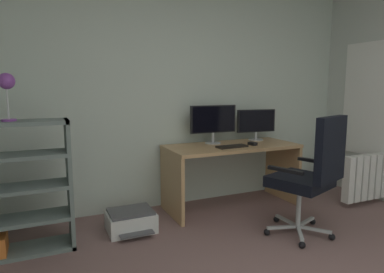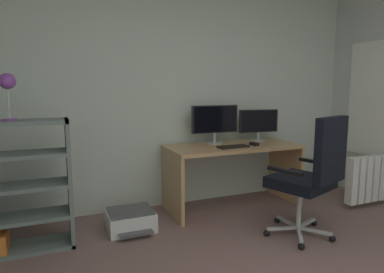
{
  "view_description": "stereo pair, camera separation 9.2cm",
  "coord_description": "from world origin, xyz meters",
  "views": [
    {
      "loc": [
        -1.32,
        -1.01,
        1.36
      ],
      "look_at": [
        -0.01,
        1.9,
        0.89
      ],
      "focal_mm": 31.46,
      "sensor_mm": 36.0,
      "label": 1
    },
    {
      "loc": [
        -1.24,
        -1.04,
        1.36
      ],
      "look_at": [
        -0.01,
        1.9,
        0.89
      ],
      "focal_mm": 31.46,
      "sensor_mm": 36.0,
      "label": 2
    }
  ],
  "objects": [
    {
      "name": "wall_back",
      "position": [
        0.0,
        2.62,
        1.33
      ],
      "size": [
        4.77,
        0.1,
        2.66
      ],
      "primitive_type": "cube",
      "color": "silver",
      "rests_on": "ground"
    },
    {
      "name": "desk",
      "position": [
        0.61,
        2.2,
        0.53
      ],
      "size": [
        1.49,
        0.65,
        0.72
      ],
      "color": "tan",
      "rests_on": "ground"
    },
    {
      "name": "monitor_main",
      "position": [
        0.47,
        2.38,
        0.99
      ],
      "size": [
        0.56,
        0.18,
        0.44
      ],
      "color": "#B2B5B7",
      "rests_on": "desk"
    },
    {
      "name": "monitor_secondary",
      "position": [
        1.06,
        2.38,
        0.94
      ],
      "size": [
        0.5,
        0.18,
        0.37
      ],
      "color": "#B2B5B7",
      "rests_on": "desk"
    },
    {
      "name": "keyboard",
      "position": [
        0.53,
        2.06,
        0.73
      ],
      "size": [
        0.35,
        0.15,
        0.02
      ],
      "primitive_type": "cube",
      "rotation": [
        0.0,
        0.0,
        0.05
      ],
      "color": "black",
      "rests_on": "desk"
    },
    {
      "name": "computer_mouse",
      "position": [
        0.81,
        2.09,
        0.74
      ],
      "size": [
        0.07,
        0.11,
        0.03
      ],
      "primitive_type": "cube",
      "rotation": [
        0.0,
        0.0,
        0.15
      ],
      "color": "black",
      "rests_on": "desk"
    },
    {
      "name": "office_chair",
      "position": [
        0.85,
        1.22,
        0.61
      ],
      "size": [
        0.65,
        0.69,
        1.12
      ],
      "color": "#B7BABC",
      "rests_on": "ground"
    },
    {
      "name": "desk_lamp",
      "position": [
        -1.55,
        1.97,
        1.38
      ],
      "size": [
        0.13,
        0.13,
        0.37
      ],
      "color": "purple",
      "rests_on": "bookshelf"
    },
    {
      "name": "printer",
      "position": [
        -0.6,
        2.02,
        0.1
      ],
      "size": [
        0.44,
        0.44,
        0.2
      ],
      "color": "silver",
      "rests_on": "ground"
    },
    {
      "name": "radiator",
      "position": [
        2.29,
        1.62,
        0.33
      ],
      "size": [
        1.06,
        0.1,
        0.53
      ],
      "color": "white",
      "rests_on": "ground"
    }
  ]
}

